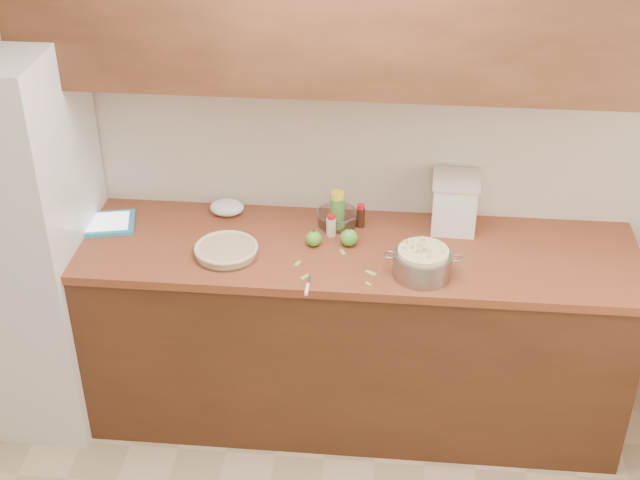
# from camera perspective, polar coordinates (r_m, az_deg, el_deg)

# --- Properties ---
(room_shell) EXTENTS (3.60, 3.60, 3.60)m
(room_shell) POSITION_cam_1_polar(r_m,az_deg,el_deg) (2.45, -2.03, -11.35)
(room_shell) COLOR tan
(room_shell) RESTS_ON ground
(counter_run) EXTENTS (2.64, 0.68, 0.92)m
(counter_run) POSITION_cam_1_polar(r_m,az_deg,el_deg) (4.11, 0.74, -5.82)
(counter_run) COLOR #4C2715
(counter_run) RESTS_ON ground
(fridge) EXTENTS (0.70, 0.70, 1.80)m
(fridge) POSITION_cam_1_polar(r_m,az_deg,el_deg) (4.17, -19.36, 0.12)
(fridge) COLOR silver
(fridge) RESTS_ON ground
(pie) EXTENTS (0.28, 0.28, 0.05)m
(pie) POSITION_cam_1_polar(r_m,az_deg,el_deg) (3.79, -6.02, -0.66)
(pie) COLOR silver
(pie) RESTS_ON counter_run
(colander) EXTENTS (0.33, 0.24, 0.12)m
(colander) POSITION_cam_1_polar(r_m,az_deg,el_deg) (3.65, 6.58, -1.47)
(colander) COLOR gray
(colander) RESTS_ON counter_run
(flour_canister) EXTENTS (0.21, 0.21, 0.25)m
(flour_canister) POSITION_cam_1_polar(r_m,az_deg,el_deg) (3.96, 8.60, 2.39)
(flour_canister) COLOR white
(flour_canister) RESTS_ON counter_run
(tablet) EXTENTS (0.31, 0.26, 0.02)m
(tablet) POSITION_cam_1_polar(r_m,az_deg,el_deg) (4.11, -13.68, 1.04)
(tablet) COLOR #2796BE
(tablet) RESTS_ON counter_run
(paring_knife) EXTENTS (0.02, 0.15, 0.01)m
(paring_knife) POSITION_cam_1_polar(r_m,az_deg,el_deg) (3.57, -0.82, -3.07)
(paring_knife) COLOR gray
(paring_knife) RESTS_ON counter_run
(lemon_bottle) EXTENTS (0.07, 0.07, 0.18)m
(lemon_bottle) POSITION_cam_1_polar(r_m,az_deg,el_deg) (3.94, 1.12, 1.93)
(lemon_bottle) COLOR #4C8C38
(lemon_bottle) RESTS_ON counter_run
(cinnamon_shaker) EXTENTS (0.04, 0.04, 0.10)m
(cinnamon_shaker) POSITION_cam_1_polar(r_m,az_deg,el_deg) (3.90, 0.72, 0.94)
(cinnamon_shaker) COLOR beige
(cinnamon_shaker) RESTS_ON counter_run
(vanilla_bottle) EXTENTS (0.04, 0.04, 0.11)m
(vanilla_bottle) POSITION_cam_1_polar(r_m,az_deg,el_deg) (3.96, 2.62, 1.55)
(vanilla_bottle) COLOR black
(vanilla_bottle) RESTS_ON counter_run
(mixing_bowl) EXTENTS (0.19, 0.19, 0.07)m
(mixing_bowl) POSITION_cam_1_polar(r_m,az_deg,el_deg) (3.98, 1.10, 1.47)
(mixing_bowl) COLOR silver
(mixing_bowl) RESTS_ON counter_run
(paper_towel) EXTENTS (0.17, 0.14, 0.06)m
(paper_towel) POSITION_cam_1_polar(r_m,az_deg,el_deg) (4.09, -5.98, 2.08)
(paper_towel) COLOR white
(paper_towel) RESTS_ON counter_run
(apple_left) EXTENTS (0.07, 0.07, 0.08)m
(apple_left) POSITION_cam_1_polar(r_m,az_deg,el_deg) (3.83, -0.41, 0.09)
(apple_left) COLOR green
(apple_left) RESTS_ON counter_run
(apple_center) EXTENTS (0.08, 0.08, 0.09)m
(apple_center) POSITION_cam_1_polar(r_m,az_deg,el_deg) (3.83, 1.87, 0.15)
(apple_center) COLOR green
(apple_center) RESTS_ON counter_run
(peel_a) EXTENTS (0.03, 0.04, 0.00)m
(peel_a) POSITION_cam_1_polar(r_m,az_deg,el_deg) (3.73, -1.45, -1.51)
(peel_a) COLOR #8DB859
(peel_a) RESTS_ON counter_run
(peel_b) EXTENTS (0.05, 0.04, 0.00)m
(peel_b) POSITION_cam_1_polar(r_m,az_deg,el_deg) (3.67, 3.27, -2.11)
(peel_b) COLOR #8DB859
(peel_b) RESTS_ON counter_run
(peel_c) EXTENTS (0.03, 0.03, 0.00)m
(peel_c) POSITION_cam_1_polar(r_m,az_deg,el_deg) (3.61, 3.11, -2.82)
(peel_c) COLOR #8DB859
(peel_c) RESTS_ON counter_run
(peel_d) EXTENTS (0.03, 0.04, 0.00)m
(peel_d) POSITION_cam_1_polar(r_m,az_deg,el_deg) (3.80, 1.45, -0.78)
(peel_d) COLOR #8DB859
(peel_d) RESTS_ON counter_run
(peel_e) EXTENTS (0.04, 0.04, 0.00)m
(peel_e) POSITION_cam_1_polar(r_m,az_deg,el_deg) (3.64, -0.97, -2.38)
(peel_e) COLOR #8DB859
(peel_e) RESTS_ON counter_run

